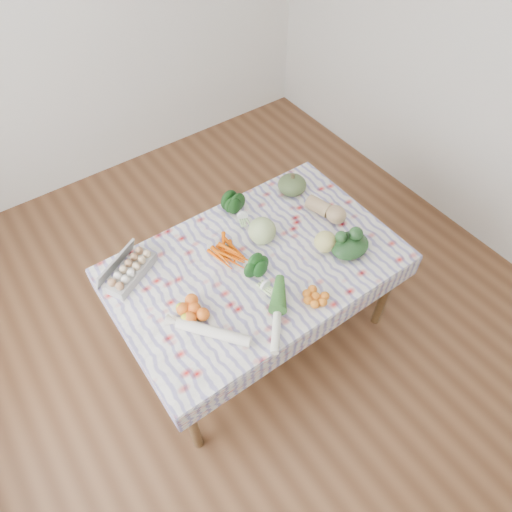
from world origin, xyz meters
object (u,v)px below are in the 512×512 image
Objects in this scene: kabocha_squash at (292,185)px; butternut_squash at (327,209)px; grapefruit at (325,242)px; egg_carton at (131,271)px; cabbage at (262,231)px; dining_table at (256,271)px.

kabocha_squash reaches higher than butternut_squash.
grapefruit reaches higher than kabocha_squash.
cabbage reaches higher than egg_carton.
egg_carton reaches higher than dining_table.
kabocha_squash is 0.53m from grapefruit.
egg_carton is (-0.63, 0.33, 0.13)m from dining_table.
grapefruit is (1.02, -0.48, 0.02)m from egg_carton.
grapefruit is at bearing -46.19° from cabbage.
grapefruit is (-0.15, -0.50, 0.00)m from kabocha_squash.
kabocha_squash is at bearing 73.14° from grapefruit.
egg_carton is at bearing 164.68° from cabbage.
butternut_squash is (0.45, -0.07, -0.02)m from cabbage.
butternut_squash is 0.28m from grapefruit.
dining_table is 9.60× the size of cabbage.
kabocha_squash reaches higher than egg_carton.
cabbage reaches higher than butternut_squash.
butternut_squash is at bearing 5.17° from dining_table.
dining_table is 8.46× the size of kabocha_squash.
egg_carton is at bearing 154.81° from grapefruit.
grapefruit is (0.39, -0.15, 0.15)m from dining_table.
grapefruit is at bearing -148.16° from butternut_squash.
butternut_squash is (1.21, -0.27, 0.02)m from egg_carton.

